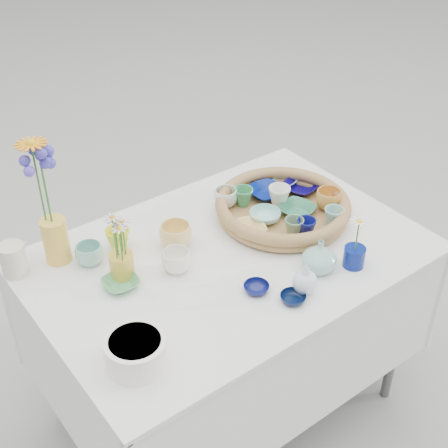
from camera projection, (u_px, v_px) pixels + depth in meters
ground at (227, 405)px, 2.47m from camera, size 80.00×80.00×0.00m
display_table at (227, 405)px, 2.47m from camera, size 1.26×0.86×0.77m
wicker_tray at (283, 208)px, 2.18m from camera, size 0.47×0.47×0.08m
tray_ceramic_0 at (266, 192)px, 2.27m from camera, size 0.13×0.13×0.03m
tray_ceramic_1 at (300, 187)px, 2.30m from camera, size 0.16×0.16×0.03m
tray_ceramic_2 at (328, 199)px, 2.20m from camera, size 0.10×0.10×0.07m
tray_ceramic_3 at (297, 210)px, 2.18m from camera, size 0.15×0.15×0.03m
tray_ceramic_4 at (294, 227)px, 2.07m from camera, size 0.07×0.07×0.06m
tray_ceramic_5 at (265, 216)px, 2.14m from camera, size 0.12×0.12×0.03m
tray_ceramic_6 at (226, 198)px, 2.21m from camera, size 0.10×0.10×0.07m
tray_ceramic_7 at (279, 196)px, 2.21m from camera, size 0.10×0.10×0.07m
tray_ceramic_8 at (285, 181)px, 2.35m from camera, size 0.11×0.11×0.02m
tray_ceramic_9 at (306, 227)px, 2.07m from camera, size 0.08×0.08×0.06m
tray_ceramic_10 at (248, 230)px, 2.08m from camera, size 0.13×0.13×0.03m
tray_ceramic_11 at (334, 217)px, 2.12m from camera, size 0.09×0.09×0.06m
tray_ceramic_12 at (243, 197)px, 2.22m from camera, size 0.09×0.09×0.07m
loose_ceramic_0 at (118, 239)px, 2.03m from camera, size 0.09×0.09×0.08m
loose_ceramic_1 at (176, 236)px, 2.04m from camera, size 0.12×0.12×0.08m
loose_ceramic_2 at (121, 283)px, 1.89m from camera, size 0.11×0.11×0.03m
loose_ceramic_3 at (176, 261)px, 1.94m from camera, size 0.12×0.12×0.07m
loose_ceramic_4 at (256, 288)px, 1.87m from camera, size 0.10×0.10×0.02m
loose_ceramic_5 at (89, 254)px, 1.97m from camera, size 0.09×0.09×0.07m
loose_ceramic_6 at (293, 298)px, 1.83m from camera, size 0.10×0.10×0.02m
fluted_bowl at (136, 352)px, 1.62m from camera, size 0.21×0.21×0.09m
bud_vase_paleblue at (305, 277)px, 1.84m from camera, size 0.10×0.10×0.12m
bud_vase_seafoam at (320, 256)px, 1.93m from camera, size 0.11×0.11×0.11m
bud_vase_cobalt at (354, 257)px, 1.96m from camera, size 0.07×0.07×0.07m
single_daisy at (357, 236)px, 1.91m from camera, size 0.09×0.09×0.12m
tall_vase_yellow at (56, 240)px, 1.96m from camera, size 0.10×0.10×0.15m
gerbera at (39, 183)px, 1.84m from camera, size 0.14×0.14×0.28m
hydrangea at (46, 192)px, 1.85m from camera, size 0.09×0.09×0.29m
white_pitcher at (13, 260)px, 1.92m from camera, size 0.13×0.10×0.11m
daisy_cup at (122, 265)px, 1.92m from camera, size 0.08×0.08×0.08m
daisy_posy at (120, 236)px, 1.84m from camera, size 0.09×0.09×0.15m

